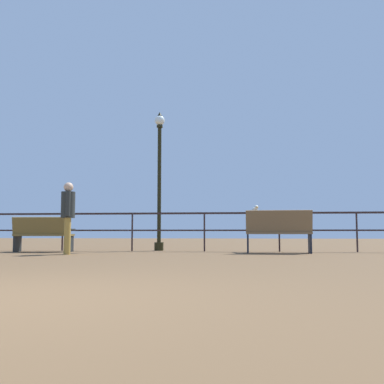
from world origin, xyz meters
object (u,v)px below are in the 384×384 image
object	(u,v)px
bench_near_left	(43,233)
bench_near_right	(279,230)
lamppost_center	(159,174)
seagull_on_rail	(255,209)
person_by_bench	(68,213)

from	to	relation	value
bench_near_left	bench_near_right	world-z (taller)	bench_near_right
lamppost_center	seagull_on_rail	bearing A→B (deg)	-7.54
bench_near_right	lamppost_center	size ratio (longest dim) A/B	0.41
person_by_bench	lamppost_center	bearing A→B (deg)	52.94
bench_near_right	seagull_on_rail	size ratio (longest dim) A/B	4.23
bench_near_left	person_by_bench	world-z (taller)	person_by_bench
lamppost_center	person_by_bench	world-z (taller)	lamppost_center
lamppost_center	person_by_bench	xyz separation A→B (m)	(-1.68, -2.22, -1.14)
lamppost_center	seagull_on_rail	distance (m)	2.78
bench_near_left	bench_near_right	bearing A→B (deg)	-0.11
lamppost_center	bench_near_left	bearing A→B (deg)	-157.27
person_by_bench	seagull_on_rail	xyz separation A→B (m)	(4.25, 1.88, 0.16)
person_by_bench	seagull_on_rail	size ratio (longest dim) A/B	4.44
bench_near_right	lamppost_center	world-z (taller)	lamppost_center
bench_near_right	lamppost_center	xyz separation A→B (m)	(-3.09, 1.16, 1.52)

